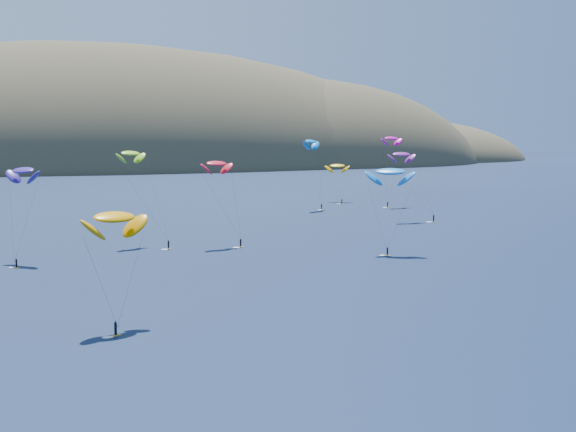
{
  "coord_description": "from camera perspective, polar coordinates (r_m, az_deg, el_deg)",
  "views": [
    {
      "loc": [
        -59.59,
        -67.29,
        25.6
      ],
      "look_at": [
        -3.12,
        80.0,
        9.0
      ],
      "focal_mm": 50.0,
      "sensor_mm": 36.0,
      "label": 1
    }
  ],
  "objects": [
    {
      "name": "island",
      "position": [
        638.42,
        -12.03,
        2.61
      ],
      "size": [
        730.0,
        300.0,
        210.0
      ],
      "color": "#3D3526",
      "rests_on": "ground"
    },
    {
      "name": "kitesurfer_2",
      "position": [
        107.78,
        -12.25,
        -0.09
      ],
      "size": [
        10.38,
        10.49,
        17.07
      ],
      "rotation": [
        0.0,
        0.0,
        0.43
      ],
      "color": "yellow",
      "rests_on": "ground"
    },
    {
      "name": "kitesurfer_3",
      "position": [
        185.5,
        -11.13,
        4.38
      ],
      "size": [
        10.95,
        14.71,
        22.9
      ],
      "rotation": [
        0.0,
        0.0,
        0.5
      ],
      "color": "yellow",
      "rests_on": "ground"
    },
    {
      "name": "kitesurfer_4",
      "position": [
        266.33,
        1.65,
        5.32
      ],
      "size": [
        9.87,
        9.99,
        25.04
      ],
      "rotation": [
        0.0,
        0.0,
        0.71
      ],
      "color": "yellow",
      "rests_on": "ground"
    },
    {
      "name": "kitesurfer_5",
      "position": [
        171.13,
        7.27,
        3.15
      ],
      "size": [
        10.8,
        9.4,
        19.99
      ],
      "rotation": [
        0.0,
        0.0,
        -0.54
      ],
      "color": "yellow",
      "rests_on": "ground"
    },
    {
      "name": "kitesurfer_6",
      "position": [
        233.45,
        8.07,
        4.36
      ],
      "size": [
        11.95,
        9.2,
        21.58
      ],
      "rotation": [
        0.0,
        0.0,
        -0.0
      ],
      "color": "yellow",
      "rests_on": "ground"
    },
    {
      "name": "kitesurfer_8",
      "position": [
        279.57,
        7.36,
        5.5
      ],
      "size": [
        9.45,
        8.64,
        25.84
      ],
      "rotation": [
        0.0,
        0.0,
        0.22
      ],
      "color": "yellow",
      "rests_on": "ground"
    },
    {
      "name": "kitesurfer_9",
      "position": [
        181.21,
        -5.1,
        3.73
      ],
      "size": [
        8.96,
        8.85,
        20.74
      ],
      "rotation": [
        0.0,
        0.0,
        0.31
      ],
      "color": "yellow",
      "rests_on": "ground"
    },
    {
      "name": "kitesurfer_10",
      "position": [
        167.09,
        -18.32,
        3.09
      ],
      "size": [
        8.42,
        14.35,
        20.42
      ],
      "rotation": [
        0.0,
        0.0,
        -0.93
      ],
      "color": "yellow",
      "rests_on": "ground"
    },
    {
      "name": "kitesurfer_11",
      "position": [
        295.98,
        3.53,
        3.59
      ],
      "size": [
        9.5,
        15.04,
        15.59
      ],
      "rotation": [
        0.0,
        0.0,
        -0.46
      ],
      "color": "yellow",
      "rests_on": "ground"
    }
  ]
}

